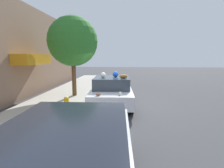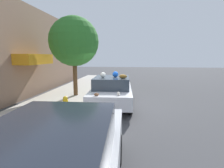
% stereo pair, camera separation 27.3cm
% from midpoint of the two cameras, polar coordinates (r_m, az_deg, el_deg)
% --- Properties ---
extents(ground_plane, '(60.00, 60.00, 0.00)m').
position_cam_midpoint_polar(ground_plane, '(8.56, -1.10, -6.78)').
color(ground_plane, '#424244').
extents(sidewalk_curb, '(24.00, 3.20, 0.11)m').
position_cam_midpoint_polar(sidewalk_curb, '(9.22, -18.12, -5.72)').
color(sidewalk_curb, '#B2ADA3').
rests_on(sidewalk_curb, ground).
extents(building_facade, '(18.00, 1.20, 5.19)m').
position_cam_midpoint_polar(building_facade, '(10.06, -30.66, 9.20)').
color(building_facade, '#846651').
rests_on(building_facade, ground).
extents(street_tree, '(2.73, 2.73, 4.40)m').
position_cam_midpoint_polar(street_tree, '(10.12, -13.47, 13.34)').
color(street_tree, brown).
rests_on(street_tree, sidewalk_curb).
extents(fire_hydrant, '(0.20, 0.20, 0.70)m').
position_cam_midpoint_polar(fire_hydrant, '(7.03, -15.68, -6.79)').
color(fire_hydrant, gold).
rests_on(fire_hydrant, sidewalk_curb).
extents(art_car, '(4.32, 2.02, 1.65)m').
position_cam_midpoint_polar(art_car, '(8.37, -0.97, -2.02)').
color(art_car, silver).
rests_on(art_car, ground).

